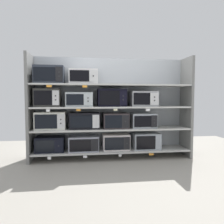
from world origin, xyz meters
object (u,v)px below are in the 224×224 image
at_px(microwave_1, 84,143).
at_px(microwave_13, 83,77).
at_px(microwave_9, 79,100).
at_px(microwave_8, 48,98).
at_px(microwave_5, 85,121).
at_px(microwave_6, 115,121).
at_px(microwave_7, 143,120).
at_px(microwave_3, 146,141).
at_px(microwave_12, 49,75).
at_px(microwave_11, 143,99).
at_px(microwave_10, 112,98).
at_px(microwave_2, 116,142).
at_px(microwave_4, 51,121).
at_px(microwave_0, 50,144).

relative_size(microwave_1, microwave_13, 1.07).
relative_size(microwave_1, microwave_9, 1.13).
xyz_separation_m(microwave_8, microwave_13, (0.65, 0.00, 0.39)).
bearing_deg(microwave_5, microwave_9, -179.93).
relative_size(microwave_6, microwave_7, 1.02).
height_order(microwave_3, microwave_12, microwave_12).
height_order(microwave_8, microwave_11, microwave_8).
relative_size(microwave_9, microwave_12, 0.93).
bearing_deg(microwave_10, microwave_3, 0.00).
distance_m(microwave_2, microwave_6, 0.41).
height_order(microwave_2, microwave_13, microwave_13).
bearing_deg(microwave_4, microwave_9, 0.03).
relative_size(microwave_4, microwave_10, 1.03).
xyz_separation_m(microwave_2, microwave_3, (0.60, -0.00, 0.01)).
distance_m(microwave_0, microwave_13, 1.39).
distance_m(microwave_0, microwave_8, 0.86).
xyz_separation_m(microwave_2, microwave_11, (0.53, 0.00, 0.83)).
bearing_deg(microwave_9, microwave_13, 0.03).
xyz_separation_m(microwave_5, microwave_9, (-0.09, -0.00, 0.39)).
relative_size(microwave_0, microwave_13, 0.99).
relative_size(microwave_9, microwave_10, 0.92).
bearing_deg(microwave_11, microwave_7, -179.87).
bearing_deg(microwave_7, microwave_1, -179.99).
bearing_deg(microwave_2, microwave_13, 179.98).
bearing_deg(microwave_13, microwave_4, -179.97).
xyz_separation_m(microwave_2, microwave_12, (-1.22, 0.00, 1.26)).
distance_m(microwave_1, microwave_8, 1.07).
height_order(microwave_2, microwave_11, microwave_11).
xyz_separation_m(microwave_3, microwave_13, (-1.21, 0.00, 1.23)).
relative_size(microwave_2, microwave_6, 1.06).
distance_m(microwave_3, microwave_13, 1.72).
relative_size(microwave_5, microwave_7, 1.18).
relative_size(microwave_6, microwave_11, 0.94).
distance_m(microwave_11, microwave_12, 1.81).
height_order(microwave_10, microwave_11, microwave_10).
relative_size(microwave_6, microwave_9, 0.98).
xyz_separation_m(microwave_1, microwave_10, (0.53, -0.00, 0.85)).
bearing_deg(microwave_9, microwave_6, -0.02).
distance_m(microwave_1, microwave_13, 1.24).
xyz_separation_m(microwave_7, microwave_13, (-1.14, 0.00, 0.83)).
bearing_deg(microwave_11, microwave_13, 180.00).
bearing_deg(microwave_11, microwave_4, -179.99).
xyz_separation_m(microwave_9, microwave_13, (0.08, 0.00, 0.42)).
bearing_deg(microwave_2, microwave_7, 0.02).
relative_size(microwave_3, microwave_5, 0.93).
height_order(microwave_1, microwave_4, microwave_4).
height_order(microwave_2, microwave_9, microwave_9).
xyz_separation_m(microwave_1, microwave_9, (-0.07, 0.00, 0.82)).
bearing_deg(microwave_8, microwave_3, -0.00).
bearing_deg(microwave_8, microwave_1, -0.00).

